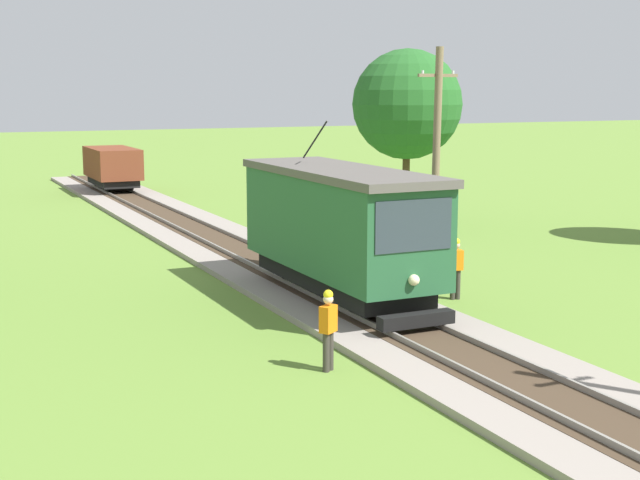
{
  "coord_description": "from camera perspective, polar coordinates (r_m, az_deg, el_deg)",
  "views": [
    {
      "loc": [
        -10.91,
        -0.99,
        5.98
      ],
      "look_at": [
        -0.09,
        22.08,
        1.64
      ],
      "focal_mm": 49.91,
      "sensor_mm": 36.0,
      "label": 1
    }
  ],
  "objects": [
    {
      "name": "utility_pole_mid",
      "position": [
        28.17,
        7.45,
        5.0
      ],
      "size": [
        1.4,
        0.4,
        7.27
      ],
      "color": "#7A664C",
      "rests_on": "ground"
    },
    {
      "name": "track_worker",
      "position": [
        19.03,
        0.53,
        -5.56
      ],
      "size": [
        0.45,
        0.41,
        1.78
      ],
      "rotation": [
        0.0,
        0.0,
        -1.01
      ],
      "color": "#38332D",
      "rests_on": "ground"
    },
    {
      "name": "freight_car",
      "position": [
        52.79,
        -13.16,
        4.61
      ],
      "size": [
        2.4,
        5.2,
        2.31
      ],
      "color": "brown",
      "rests_on": "rail_right"
    },
    {
      "name": "tree_left_far",
      "position": [
        38.85,
        5.61,
        8.64
      ],
      "size": [
        4.74,
        4.74,
        7.7
      ],
      "color": "#4C3823",
      "rests_on": "ground"
    },
    {
      "name": "second_worker",
      "position": [
        25.74,
        8.7,
        -1.64
      ],
      "size": [
        0.41,
        0.29,
        1.78
      ],
      "rotation": [
        0.0,
        0.0,
        -1.71
      ],
      "color": "#38332D",
      "rests_on": "ground"
    },
    {
      "name": "red_tram",
      "position": [
        24.83,
        1.26,
        0.89
      ],
      "size": [
        2.6,
        8.54,
        4.79
      ],
      "color": "#235633",
      "rests_on": "rail_right"
    }
  ]
}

